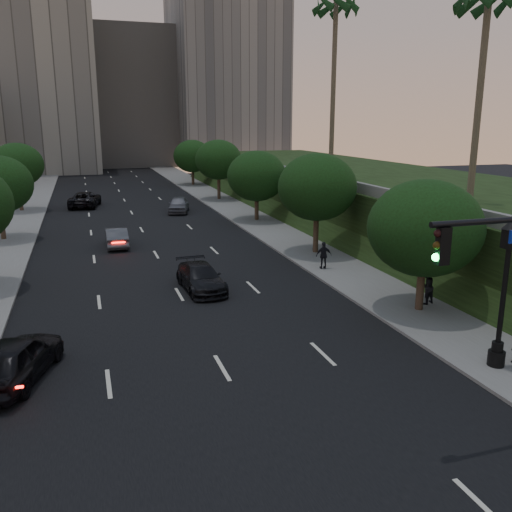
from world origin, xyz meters
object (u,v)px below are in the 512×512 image
object	(u,v)px
sedan_far_right	(179,204)
pedestrian_c	(324,255)
sedan_mid_left	(117,237)
sedan_near_right	(201,278)
sedan_near_left	(15,359)
sedan_far_left	(85,199)
pedestrian_b	(426,286)
street_lamp	(503,300)

from	to	relation	value
sedan_far_right	pedestrian_c	xyz separation A→B (m)	(4.58, -23.86, 0.18)
sedan_mid_left	sedan_near_right	size ratio (longest dim) A/B	0.89
sedan_near_left	sedan_far_right	bearing A→B (deg)	-90.12
sedan_far_left	pedestrian_b	world-z (taller)	pedestrian_b
sedan_near_left	pedestrian_b	world-z (taller)	pedestrian_b
street_lamp	sedan_near_left	distance (m)	17.08
pedestrian_c	sedan_near_left	bearing A→B (deg)	37.34
sedan_far_right	pedestrian_b	bearing A→B (deg)	-63.82
sedan_far_right	sedan_near_left	bearing A→B (deg)	-94.58
street_lamp	pedestrian_b	bearing A→B (deg)	76.27
sedan_far_right	pedestrian_c	distance (m)	24.30
sedan_near_right	pedestrian_b	world-z (taller)	pedestrian_b
sedan_mid_left	sedan_near_right	xyz separation A→B (m)	(3.59, -11.87, -0.01)
sedan_mid_left	sedan_far_right	size ratio (longest dim) A/B	0.92
sedan_far_left	pedestrian_c	world-z (taller)	pedestrian_c
street_lamp	sedan_near_right	distance (m)	15.09
sedan_far_left	sedan_near_right	distance (m)	32.26
street_lamp	sedan_far_right	bearing A→B (deg)	97.47
street_lamp	sedan_near_right	bearing A→B (deg)	123.12
sedan_far_left	sedan_far_right	bearing A→B (deg)	154.05
sedan_near_left	pedestrian_b	xyz separation A→B (m)	(18.05, 2.35, 0.20)
sedan_far_left	street_lamp	bearing A→B (deg)	117.70
pedestrian_c	sedan_far_left	bearing A→B (deg)	-60.20
sedan_mid_left	pedestrian_b	xyz separation A→B (m)	(13.38, -17.75, 0.32)
sedan_far_right	pedestrian_b	distance (m)	31.92
sedan_near_left	pedestrian_b	bearing A→B (deg)	-153.85
pedestrian_b	pedestrian_c	size ratio (longest dim) A/B	1.06
sedan_near_left	sedan_near_right	bearing A→B (deg)	-116.33
sedan_far_left	sedan_near_right	bearing A→B (deg)	110.36
sedan_near_left	pedestrian_c	xyz separation A→B (m)	(16.04, 9.72, 0.15)
street_lamp	sedan_near_right	xyz separation A→B (m)	(-8.18, 12.53, -1.95)
street_lamp	sedan_near_right	world-z (taller)	street_lamp
pedestrian_b	pedestrian_c	world-z (taller)	pedestrian_b
pedestrian_b	sedan_far_right	bearing A→B (deg)	-93.30
sedan_far_right	pedestrian_b	size ratio (longest dim) A/B	2.67
street_lamp	sedan_far_left	size ratio (longest dim) A/B	0.97
street_lamp	pedestrian_b	xyz separation A→B (m)	(1.62, 6.65, -1.62)
sedan_near_left	sedan_mid_left	xyz separation A→B (m)	(4.67, 20.10, -0.12)
sedan_near_left	sedan_far_left	distance (m)	40.12
sedan_mid_left	sedan_far_left	distance (m)	20.01
sedan_far_right	street_lamp	bearing A→B (deg)	-68.26
pedestrian_b	pedestrian_c	xyz separation A→B (m)	(-2.01, 7.37, -0.05)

